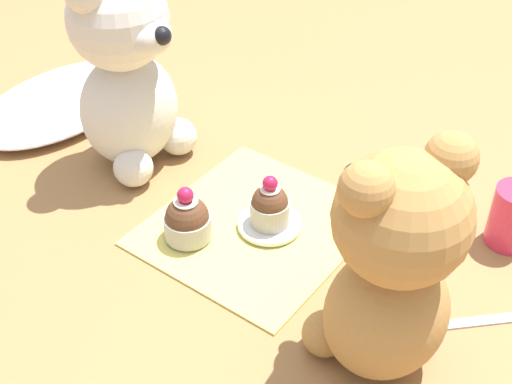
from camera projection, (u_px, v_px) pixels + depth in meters
ground_plane at (256, 228)px, 0.87m from camera, size 4.00×4.00×0.00m
knitted_placemat at (256, 226)px, 0.87m from camera, size 0.25×0.23×0.01m
tulle_cloth at (61, 102)px, 1.07m from camera, size 0.29×0.18×0.03m
teddy_bear_cream at (127, 71)px, 0.90m from camera, size 0.14×0.15×0.28m
teddy_bear_tan at (391, 266)px, 0.63m from camera, size 0.16×0.15×0.26m
cupcake_near_cream_bear at (187, 220)px, 0.83m from camera, size 0.06×0.06×0.07m
saucer_plate at (270, 224)px, 0.86m from camera, size 0.08×0.08×0.01m
cupcake_near_tan_bear at (270, 206)px, 0.84m from camera, size 0.05×0.05×0.07m
teaspoon at (492, 319)px, 0.75m from camera, size 0.08×0.08×0.01m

